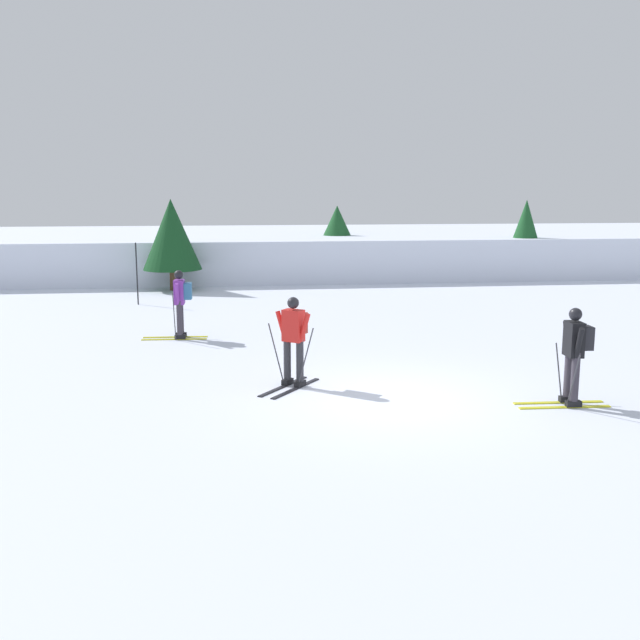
{
  "coord_description": "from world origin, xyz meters",
  "views": [
    {
      "loc": [
        -2.75,
        -12.33,
        3.73
      ],
      "look_at": [
        -0.9,
        3.03,
        0.9
      ],
      "focal_mm": 41.03,
      "sensor_mm": 36.0,
      "label": 1
    }
  ],
  "objects_px": {
    "skier_red": "(294,337)",
    "conifer_far_right": "(172,235)",
    "trail_marker_pole": "(137,274)",
    "skier_purple": "(180,301)",
    "skier_black": "(574,351)",
    "conifer_far_left": "(525,233)",
    "conifer_far_centre": "(337,232)"
  },
  "relations": [
    {
      "from": "skier_red",
      "to": "conifer_far_right",
      "type": "height_order",
      "value": "conifer_far_right"
    },
    {
      "from": "trail_marker_pole",
      "to": "skier_purple",
      "type": "bearing_deg",
      "value": -72.69
    },
    {
      "from": "skier_red",
      "to": "skier_black",
      "type": "bearing_deg",
      "value": -21.31
    },
    {
      "from": "conifer_far_left",
      "to": "conifer_far_centre",
      "type": "xyz_separation_m",
      "value": [
        -7.42,
        2.47,
        -0.05
      ]
    },
    {
      "from": "skier_black",
      "to": "skier_purple",
      "type": "bearing_deg",
      "value": 137.22
    },
    {
      "from": "skier_purple",
      "to": "conifer_far_left",
      "type": "distance_m",
      "value": 16.97
    },
    {
      "from": "conifer_far_left",
      "to": "conifer_far_right",
      "type": "distance_m",
      "value": 14.18
    },
    {
      "from": "trail_marker_pole",
      "to": "conifer_far_centre",
      "type": "bearing_deg",
      "value": 44.96
    },
    {
      "from": "trail_marker_pole",
      "to": "conifer_far_right",
      "type": "xyz_separation_m",
      "value": [
        0.87,
        3.24,
        1.03
      ]
    },
    {
      "from": "skier_black",
      "to": "conifer_far_left",
      "type": "distance_m",
      "value": 18.24
    },
    {
      "from": "skier_black",
      "to": "conifer_far_right",
      "type": "height_order",
      "value": "conifer_far_right"
    },
    {
      "from": "conifer_far_left",
      "to": "conifer_far_centre",
      "type": "bearing_deg",
      "value": 161.55
    },
    {
      "from": "skier_red",
      "to": "trail_marker_pole",
      "type": "bearing_deg",
      "value": 111.95
    },
    {
      "from": "skier_purple",
      "to": "conifer_far_right",
      "type": "xyz_separation_m",
      "value": [
        -0.86,
        8.81,
        1.07
      ]
    },
    {
      "from": "skier_purple",
      "to": "conifer_far_centre",
      "type": "distance_m",
      "value": 14.34
    },
    {
      "from": "skier_red",
      "to": "conifer_far_right",
      "type": "distance_m",
      "value": 13.97
    },
    {
      "from": "conifer_far_left",
      "to": "conifer_far_centre",
      "type": "distance_m",
      "value": 7.82
    },
    {
      "from": "skier_purple",
      "to": "trail_marker_pole",
      "type": "relative_size",
      "value": 0.86
    },
    {
      "from": "trail_marker_pole",
      "to": "conifer_far_left",
      "type": "xyz_separation_m",
      "value": [
        14.94,
        5.04,
        0.88
      ]
    },
    {
      "from": "skier_black",
      "to": "trail_marker_pole",
      "type": "height_order",
      "value": "trail_marker_pole"
    },
    {
      "from": "skier_black",
      "to": "skier_red",
      "type": "distance_m",
      "value": 5.0
    },
    {
      "from": "conifer_far_centre",
      "to": "conifer_far_right",
      "type": "bearing_deg",
      "value": -147.29
    },
    {
      "from": "conifer_far_left",
      "to": "skier_black",
      "type": "bearing_deg",
      "value": -109.67
    },
    {
      "from": "skier_black",
      "to": "conifer_far_left",
      "type": "bearing_deg",
      "value": 70.33
    },
    {
      "from": "trail_marker_pole",
      "to": "conifer_far_right",
      "type": "distance_m",
      "value": 3.51
    },
    {
      "from": "skier_purple",
      "to": "trail_marker_pole",
      "type": "xyz_separation_m",
      "value": [
        -1.74,
        5.57,
        0.04
      ]
    },
    {
      "from": "conifer_far_left",
      "to": "conifer_far_right",
      "type": "relative_size",
      "value": 0.97
    },
    {
      "from": "skier_purple",
      "to": "conifer_far_right",
      "type": "relative_size",
      "value": 0.52
    },
    {
      "from": "skier_black",
      "to": "conifer_far_centre",
      "type": "xyz_separation_m",
      "value": [
        -1.28,
        19.63,
        0.87
      ]
    },
    {
      "from": "skier_purple",
      "to": "skier_red",
      "type": "bearing_deg",
      "value": -62.94
    },
    {
      "from": "skier_purple",
      "to": "conifer_far_right",
      "type": "bearing_deg",
      "value": 95.58
    },
    {
      "from": "skier_purple",
      "to": "conifer_far_right",
      "type": "height_order",
      "value": "conifer_far_right"
    }
  ]
}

